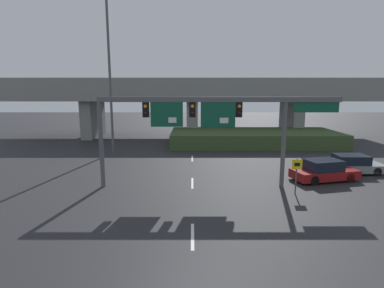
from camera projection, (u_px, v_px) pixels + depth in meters
name	position (u px, v px, depth m)	size (l,w,h in m)	color
lane_markings	(192.00, 169.00, 23.95)	(0.14, 39.95, 0.01)	silver
signal_gantry	(209.00, 115.00, 18.72)	(15.21, 0.44, 5.80)	#515456
speed_limit_sign	(296.00, 171.00, 17.89)	(0.60, 0.11, 2.20)	#4C4C4C
highway_light_pole_near	(109.00, 71.00, 28.81)	(0.70, 0.36, 15.44)	#515456
overpass_bridge	(192.00, 97.00, 39.99)	(47.40, 7.97, 7.73)	gray
grass_embankment	(253.00, 138.00, 34.70)	(19.02, 7.75, 1.58)	#384C28
parked_sedan_near_right	(323.00, 171.00, 20.80)	(4.75, 2.84, 1.48)	maroon
parked_sedan_mid_right	(351.00, 165.00, 22.70)	(4.44, 1.88, 1.40)	gray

